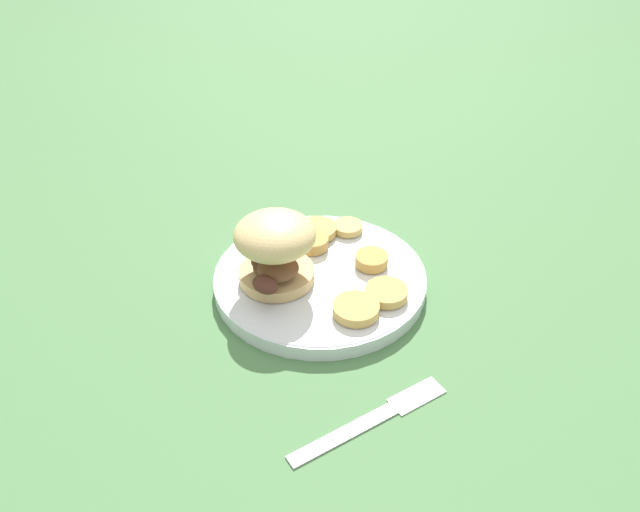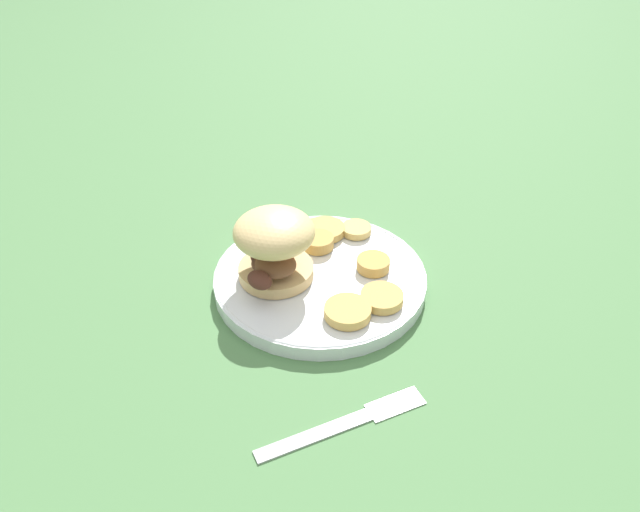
# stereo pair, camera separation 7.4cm
# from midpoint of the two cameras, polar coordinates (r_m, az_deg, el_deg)

# --- Properties ---
(ground_plane) EXTENTS (4.00, 4.00, 0.00)m
(ground_plane) POSITION_cam_midpoint_polar(r_m,az_deg,el_deg) (0.77, -2.76, -2.78)
(ground_plane) COLOR #4C7A47
(dinner_plate) EXTENTS (0.26, 0.26, 0.02)m
(dinner_plate) POSITION_cam_midpoint_polar(r_m,az_deg,el_deg) (0.76, -2.78, -2.14)
(dinner_plate) COLOR white
(dinner_plate) RESTS_ON ground_plane
(sandwich) EXTENTS (0.10, 0.09, 0.09)m
(sandwich) POSITION_cam_midpoint_polar(r_m,az_deg,el_deg) (0.72, -7.11, 0.58)
(sandwich) COLOR tan
(sandwich) RESTS_ON dinner_plate
(potato_round_0) EXTENTS (0.04, 0.04, 0.01)m
(potato_round_0) POSITION_cam_midpoint_polar(r_m,az_deg,el_deg) (0.76, 1.98, -0.46)
(potato_round_0) COLOR tan
(potato_round_0) RESTS_ON dinner_plate
(potato_round_1) EXTENTS (0.04, 0.04, 0.01)m
(potato_round_1) POSITION_cam_midpoint_polar(r_m,az_deg,el_deg) (0.79, -3.32, 1.16)
(potato_round_1) COLOR tan
(potato_round_1) RESTS_ON dinner_plate
(potato_round_2) EXTENTS (0.05, 0.05, 0.01)m
(potato_round_2) POSITION_cam_midpoint_polar(r_m,az_deg,el_deg) (0.72, 3.17, -3.47)
(potato_round_2) COLOR tan
(potato_round_2) RESTS_ON dinner_plate
(potato_round_3) EXTENTS (0.05, 0.05, 0.01)m
(potato_round_3) POSITION_cam_midpoint_polar(r_m,az_deg,el_deg) (0.82, -2.87, 2.31)
(potato_round_3) COLOR tan
(potato_round_3) RESTS_ON dinner_plate
(potato_round_4) EXTENTS (0.05, 0.05, 0.01)m
(potato_round_4) POSITION_cam_midpoint_polar(r_m,az_deg,el_deg) (0.70, 0.45, -4.90)
(potato_round_4) COLOR tan
(potato_round_4) RESTS_ON dinner_plate
(potato_round_5) EXTENTS (0.04, 0.04, 0.01)m
(potato_round_5) POSITION_cam_midpoint_polar(r_m,az_deg,el_deg) (0.82, 0.00, 2.56)
(potato_round_5) COLOR #DBB766
(potato_round_5) RESTS_ON dinner_plate
(fork) EXTENTS (0.03, 0.18, 0.00)m
(fork) POSITION_cam_midpoint_polar(r_m,az_deg,el_deg) (0.62, 1.37, -14.80)
(fork) COLOR silver
(fork) RESTS_ON ground_plane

